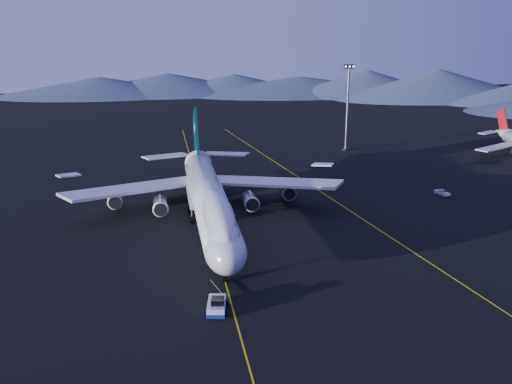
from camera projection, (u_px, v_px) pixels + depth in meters
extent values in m
plane|color=black|center=(209.00, 225.00, 114.17)|extent=(500.00, 500.00, 0.00)
cube|color=#DFBE0D|center=(209.00, 225.00, 114.17)|extent=(0.25, 220.00, 0.01)
cube|color=#DFBE0D|center=(338.00, 203.00, 128.54)|extent=(28.08, 198.09, 0.01)
cone|color=#48556F|center=(100.00, 85.00, 324.61)|extent=(100.00, 100.00, 12.00)
cone|color=#48556F|center=(234.00, 82.00, 337.97)|extent=(100.00, 100.00, 12.00)
cone|color=#48556F|center=(367.00, 84.00, 326.75)|extent=(100.00, 100.00, 12.00)
cylinder|color=silver|center=(209.00, 199.00, 112.59)|extent=(6.50, 56.00, 6.50)
ellipsoid|color=silver|center=(226.00, 252.00, 86.12)|extent=(6.50, 10.40, 6.50)
ellipsoid|color=silver|center=(219.00, 216.00, 94.40)|extent=(5.13, 25.16, 5.85)
cube|color=black|center=(227.00, 249.00, 83.89)|extent=(3.60, 1.61, 1.29)
cone|color=silver|center=(197.00, 158.00, 143.57)|extent=(6.50, 12.00, 6.50)
cube|color=#043B3C|center=(208.00, 201.00, 113.79)|extent=(6.24, 60.00, 1.10)
cube|color=silver|center=(206.00, 196.00, 118.10)|extent=(7.50, 13.00, 1.60)
cube|color=silver|center=(136.00, 188.00, 121.20)|extent=(30.62, 23.28, 2.83)
cube|color=silver|center=(269.00, 182.00, 125.96)|extent=(30.62, 23.28, 2.83)
cylinder|color=slate|center=(160.00, 205.00, 119.03)|extent=(2.90, 5.50, 2.90)
cylinder|color=slate|center=(116.00, 198.00, 123.62)|extent=(2.90, 5.50, 2.90)
cylinder|color=slate|center=(250.00, 201.00, 122.14)|extent=(2.90, 5.50, 2.90)
cylinder|color=slate|center=(286.00, 190.00, 129.85)|extent=(2.90, 5.50, 2.90)
cube|color=#043B3C|center=(196.00, 139.00, 141.22)|extent=(0.55, 14.11, 15.94)
cube|color=silver|center=(166.00, 156.00, 143.65)|extent=(12.39, 9.47, 0.98)
cube|color=silver|center=(225.00, 154.00, 146.11)|extent=(12.39, 9.47, 0.98)
cylinder|color=black|center=(225.00, 278.00, 88.96)|extent=(0.90, 1.10, 1.10)
cube|color=silver|center=(217.00, 305.00, 79.75)|extent=(3.26, 5.27, 1.23)
cube|color=navy|center=(217.00, 308.00, 79.88)|extent=(3.41, 5.51, 0.56)
cube|color=black|center=(216.00, 300.00, 79.50)|extent=(2.07, 2.07, 1.01)
cone|color=silver|center=(502.00, 133.00, 188.64)|extent=(4.03, 7.43, 4.03)
cube|color=silver|center=(498.00, 147.00, 173.21)|extent=(17.83, 12.04, 0.37)
cube|color=red|center=(502.00, 121.00, 188.01)|extent=(0.37, 7.24, 8.56)
imported|color=white|center=(443.00, 192.00, 134.32)|extent=(2.97, 4.83, 1.25)
cylinder|color=black|center=(346.00, 149.00, 183.13)|extent=(2.50, 2.50, 0.42)
cylinder|color=slate|center=(347.00, 110.00, 179.54)|extent=(0.73, 0.73, 25.99)
cube|color=black|center=(349.00, 66.00, 175.79)|extent=(3.33, 0.83, 1.25)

